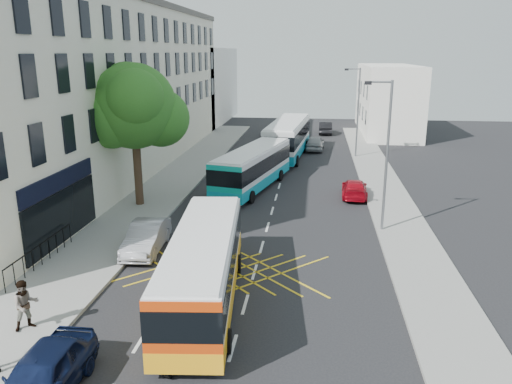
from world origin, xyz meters
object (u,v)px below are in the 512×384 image
(street_tree, at_px, (133,107))
(motorbike, at_px, (177,337))
(bus_far, at_px, (288,138))
(parked_car_silver, at_px, (146,237))
(distant_car_grey, at_px, (273,132))
(pedestrian_near, at_px, (26,305))
(lamp_far, at_px, (357,108))
(distant_car_silver, at_px, (315,143))
(parked_car_blue, at_px, (43,376))
(bus_mid, at_px, (253,168))
(distant_car_dark, at_px, (325,128))
(bus_near, at_px, (204,267))
(red_hatchback, at_px, (355,188))
(lamp_near, at_px, (385,149))

(street_tree, xyz_separation_m, motorbike, (6.92, -15.95, -5.37))
(bus_far, xyz_separation_m, motorbike, (-1.56, -32.67, -0.86))
(parked_car_silver, height_order, distant_car_grey, parked_car_silver)
(street_tree, height_order, pedestrian_near, street_tree)
(lamp_far, height_order, bus_far, lamp_far)
(street_tree, height_order, distant_car_silver, street_tree)
(bus_far, bearing_deg, parked_car_blue, -93.00)
(bus_mid, bearing_deg, distant_car_dark, 91.14)
(bus_near, xyz_separation_m, distant_car_grey, (-0.70, 39.22, -0.84))
(bus_far, distance_m, parked_car_silver, 24.53)
(bus_near, bearing_deg, red_hatchback, 60.72)
(motorbike, distance_m, parked_car_blue, 3.94)
(lamp_far, xyz_separation_m, distant_car_grey, (-8.51, 10.20, -3.95))
(lamp_near, xyz_separation_m, distant_car_grey, (-8.51, 30.20, -3.95))
(distant_car_grey, distance_m, pedestrian_near, 42.39)
(red_hatchback, xyz_separation_m, distant_car_silver, (-2.77, 16.50, 0.14))
(motorbike, distance_m, distant_car_silver, 36.46)
(bus_far, height_order, motorbike, bus_far)
(lamp_near, distance_m, distant_car_dark, 34.23)
(bus_mid, bearing_deg, bus_near, -75.95)
(pedestrian_near, bearing_deg, parked_car_blue, -96.89)
(street_tree, height_order, distant_car_grey, street_tree)
(red_hatchback, distance_m, distant_car_grey, 24.65)
(lamp_near, bearing_deg, parked_car_blue, -126.30)
(street_tree, bearing_deg, parked_car_silver, -67.86)
(street_tree, distance_m, lamp_far, 22.57)
(parked_car_silver, height_order, red_hatchback, parked_car_silver)
(bus_mid, bearing_deg, parked_car_silver, -93.79)
(bus_mid, distance_m, distant_car_grey, 22.18)
(distant_car_dark, xyz_separation_m, pedestrian_near, (-10.99, -45.81, 0.34))
(lamp_far, height_order, motorbike, lamp_far)
(parked_car_blue, bearing_deg, distant_car_silver, 78.82)
(lamp_near, height_order, red_hatchback, lamp_near)
(parked_car_silver, distance_m, distant_car_dark, 39.22)
(parked_car_silver, bearing_deg, lamp_far, 60.53)
(parked_car_silver, distance_m, distant_car_silver, 28.60)
(lamp_near, xyz_separation_m, bus_near, (-7.81, -9.02, -3.10))
(street_tree, distance_m, bus_near, 14.63)
(bus_far, height_order, red_hatchback, bus_far)
(red_hatchback, bearing_deg, bus_mid, -7.58)
(parked_car_blue, xyz_separation_m, distant_car_dark, (8.60, 49.03, -0.01))
(parked_car_blue, distance_m, pedestrian_near, 4.02)
(distant_car_silver, bearing_deg, bus_near, 86.16)
(lamp_far, xyz_separation_m, parked_car_silver, (-11.80, -24.19, -3.89))
(parked_car_silver, relative_size, distant_car_grey, 0.91)
(bus_near, relative_size, bus_far, 0.85)
(street_tree, distance_m, bus_far, 19.28)
(street_tree, relative_size, parked_car_blue, 2.03)
(bus_mid, bearing_deg, bus_far, 94.35)
(bus_far, distance_m, distant_car_dark, 14.75)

